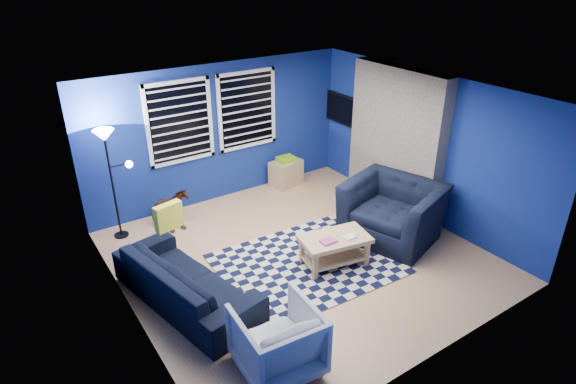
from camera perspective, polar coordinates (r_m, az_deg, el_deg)
The scene contains 18 objects.
floor at distance 7.39m, azimuth 1.39°, elevation -7.65°, with size 5.00×5.00×0.00m, color tan.
ceiling at distance 6.35m, azimuth 1.63°, elevation 11.43°, with size 5.00×5.00×0.00m, color white.
wall_back at distance 8.78m, azimuth -8.03°, elevation 6.90°, with size 5.00×5.00×0.00m, color navy.
wall_left at distance 5.86m, azimuth -18.97°, elevation -4.71°, with size 5.00×5.00×0.00m, color navy.
wall_right at distance 8.37m, azimuth 15.68°, elevation 5.17°, with size 5.00×5.00×0.00m, color navy.
fireplace at distance 8.59m, azimuth 12.53°, elevation 5.71°, with size 0.65×2.00×2.50m.
window_left at distance 8.36m, azimuth -12.70°, elevation 8.04°, with size 1.17×0.06×1.42m.
window_right at distance 8.88m, azimuth -4.85°, elevation 9.66°, with size 1.17×0.06×1.42m.
tv at distance 9.62m, azimuth 6.60°, elevation 9.64°, with size 0.07×1.00×0.58m.
rug at distance 7.23m, azimuth 2.24°, elevation -8.47°, with size 2.50×2.00×0.02m, color black.
sofa at distance 6.48m, azimuth -12.02°, elevation -10.24°, with size 0.88×2.24×0.65m, color black.
armchair_big at distance 7.84m, azimuth 12.28°, elevation -2.23°, with size 1.24×1.42×0.92m, color black.
armchair_bent at distance 5.42m, azimuth -1.30°, elevation -17.14°, with size 0.85×0.87×0.79m, color gray.
rocking_horse at distance 8.31m, azimuth -13.82°, elevation -1.72°, with size 0.62×0.28×0.52m, color #4C3118.
coffee_table at distance 7.06m, azimuth 5.54°, elevation -6.25°, with size 1.08×0.75×0.49m.
cabinet at distance 9.52m, azimuth -0.24°, elevation 2.33°, with size 0.68×0.53×0.60m.
floor_lamp at distance 7.74m, azimuth -20.56°, elevation 4.63°, with size 0.49×0.30×1.82m.
throw_pillow at distance 6.92m, azimuth -13.98°, elevation -2.84°, with size 0.41×0.12×0.38m, color yellow.
Camera 1 is at (-3.57, -4.99, 4.12)m, focal length 30.00 mm.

